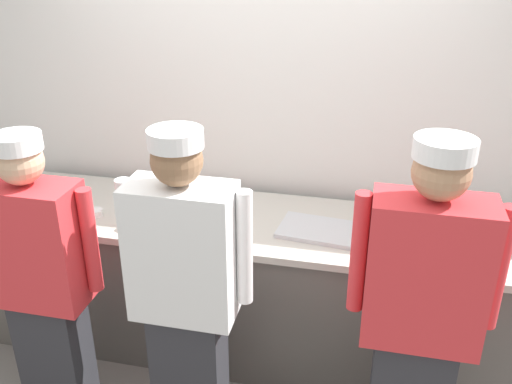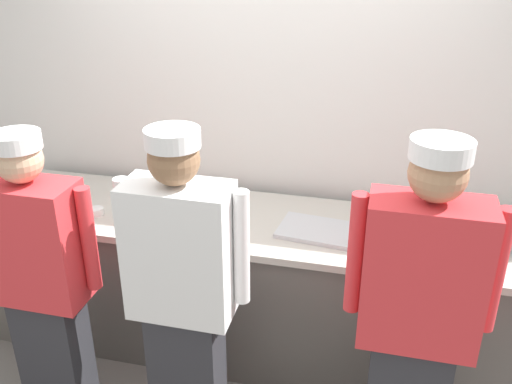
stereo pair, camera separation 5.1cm
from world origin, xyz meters
The scene contains 14 objects.
wall_back centered at (0.00, 0.90, 1.38)m, with size 5.11×0.10×2.76m.
prep_counter centered at (0.00, 0.39, 0.44)m, with size 3.26×0.75×0.89m.
chef_near_left centered at (-0.82, -0.39, 0.85)m, with size 0.58×0.24×1.59m.
chef_center centered at (-0.11, -0.37, 0.89)m, with size 0.60×0.24×1.66m.
chef_far_right centered at (0.90, -0.34, 0.91)m, with size 0.61×0.24×1.69m.
plate_stack_front centered at (-1.27, 0.30, 0.92)m, with size 0.19×0.19×0.07m.
mixing_bowl_steel centered at (1.24, 0.45, 0.94)m, with size 0.31×0.31×0.12m, color #B7BABF.
sheet_tray centered at (0.39, 0.34, 0.90)m, with size 0.41×0.29×0.02m, color #B7BABF.
squeeze_bottle_primary centered at (-0.52, 0.18, 0.99)m, with size 0.06×0.06×0.21m.
ramekin_green_sauce centered at (-0.87, 0.24, 0.91)m, with size 0.08×0.08×0.04m.
ramekin_orange_sauce centered at (-0.23, 0.53, 0.91)m, with size 0.09×0.09×0.04m.
ramekin_red_sauce centered at (-0.22, 0.25, 0.91)m, with size 0.10×0.10×0.05m.
ramekin_yellow_sauce centered at (-1.00, 0.19, 0.91)m, with size 0.11×0.11×0.04m.
chefs_knife centered at (0.91, 0.30, 0.89)m, with size 0.28×0.03×0.02m.
Camera 2 is at (0.71, -2.33, 2.36)m, focal length 39.59 mm.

